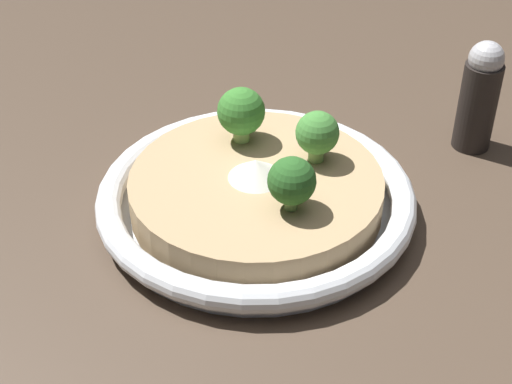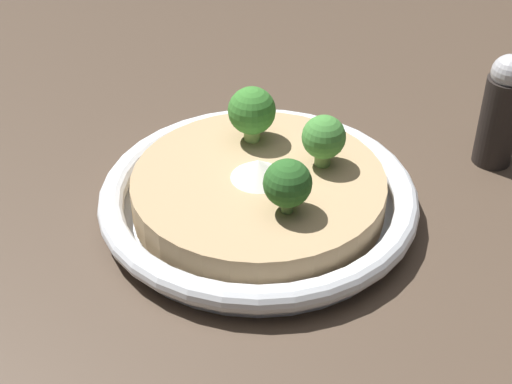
# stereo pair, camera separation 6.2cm
# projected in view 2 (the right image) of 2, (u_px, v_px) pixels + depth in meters

# --- Properties ---
(ground_plane) EXTENTS (6.00, 6.00, 0.00)m
(ground_plane) POSITION_uv_depth(u_px,v_px,m) (256.00, 214.00, 0.63)
(ground_plane) COLOR #47382B
(risotto_bowl) EXTENTS (0.25, 0.25, 0.04)m
(risotto_bowl) POSITION_uv_depth(u_px,v_px,m) (256.00, 196.00, 0.62)
(risotto_bowl) COLOR silver
(risotto_bowl) RESTS_ON ground_plane
(cheese_sprinkle) EXTENTS (0.04, 0.04, 0.02)m
(cheese_sprinkle) POSITION_uv_depth(u_px,v_px,m) (253.00, 171.00, 0.61)
(cheese_sprinkle) COLOR white
(cheese_sprinkle) RESTS_ON risotto_bowl
(broccoli_front_right) EXTENTS (0.04, 0.04, 0.05)m
(broccoli_front_right) POSITION_uv_depth(u_px,v_px,m) (249.00, 112.00, 0.64)
(broccoli_front_right) COLOR #84A856
(broccoli_front_right) RESTS_ON risotto_bowl
(broccoli_back) EXTENTS (0.04, 0.04, 0.04)m
(broccoli_back) POSITION_uv_depth(u_px,v_px,m) (285.00, 184.00, 0.56)
(broccoli_back) COLOR #668E47
(broccoli_back) RESTS_ON risotto_bowl
(broccoli_front_left) EXTENTS (0.04, 0.04, 0.04)m
(broccoli_front_left) POSITION_uv_depth(u_px,v_px,m) (321.00, 138.00, 0.61)
(broccoli_front_left) COLOR #668E47
(broccoli_front_left) RESTS_ON risotto_bowl
(pepper_shaker) EXTENTS (0.03, 0.03, 0.10)m
(pepper_shaker) POSITION_uv_depth(u_px,v_px,m) (499.00, 110.00, 0.67)
(pepper_shaker) COLOR black
(pepper_shaker) RESTS_ON ground_plane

